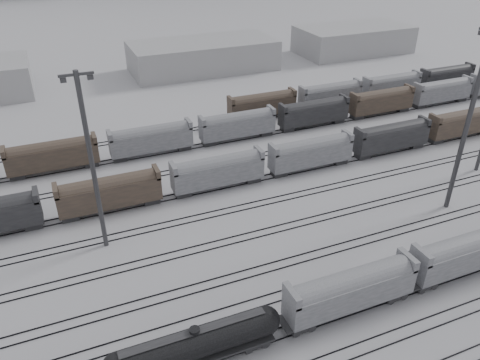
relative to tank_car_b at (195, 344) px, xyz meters
name	(u,v)px	position (x,y,z in m)	size (l,w,h in m)	color
ground	(390,304)	(22.83, -1.00, -2.57)	(900.00, 900.00, 0.00)	silver
tracks	(312,222)	(22.83, 16.50, -2.49)	(220.00, 71.50, 0.16)	black
tank_car_b	(195,344)	(0.00, 0.00, 0.00)	(17.99, 3.00, 4.45)	black
hopper_car_a	(351,288)	(17.76, 0.00, 0.83)	(15.41, 3.06, 5.51)	black
hopper_car_b	(467,251)	(34.46, 0.00, 0.85)	(15.51, 3.08, 5.54)	black
light_mast_b	(92,161)	(-5.33, 22.68, 10.12)	(3.83, 0.61, 23.93)	#39393B
light_mast_c	(469,118)	(43.92, 12.41, 11.78)	(4.33, 0.69, 27.05)	#39393B
bg_string_near	(311,154)	(30.83, 31.00, 0.23)	(151.00, 3.00, 5.60)	gray
bg_string_mid	(314,114)	(40.83, 47.00, 0.23)	(151.00, 3.00, 5.60)	black
bg_string_far	(361,91)	(58.33, 55.00, 0.23)	(66.00, 3.00, 5.60)	brown
warehouse_mid	(203,56)	(32.83, 94.00, 1.43)	(40.00, 18.00, 8.00)	#ABABAE
warehouse_right	(353,39)	(82.83, 94.00, 1.43)	(35.00, 18.00, 8.00)	#ABABAE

